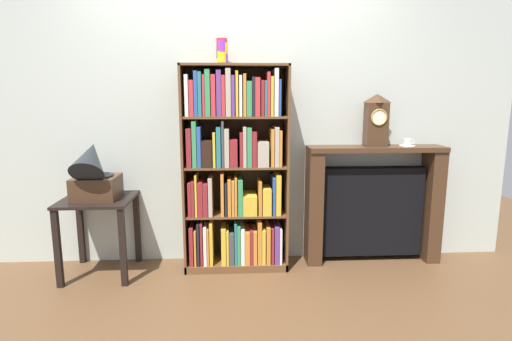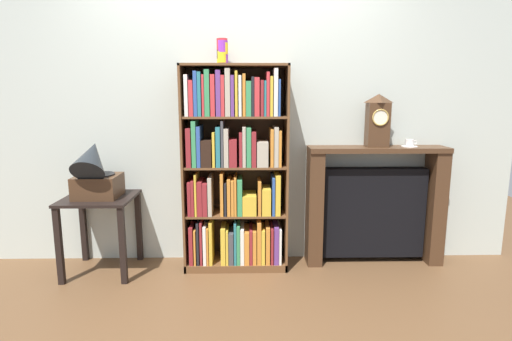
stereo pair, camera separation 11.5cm
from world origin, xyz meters
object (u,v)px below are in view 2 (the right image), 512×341
gramophone (95,172)px  fireplace_mantel (374,206)px  cup_stack (222,52)px  bookshelf (235,174)px  mantel_clock (378,121)px  side_table_left (100,214)px  teacup_with_saucer (410,144)px

gramophone → fireplace_mantel: gramophone is taller
cup_stack → fireplace_mantel: 1.78m
bookshelf → mantel_clock: bookshelf is taller
bookshelf → side_table_left: bookshelf is taller
gramophone → teacup_with_saucer: bearing=4.2°
cup_stack → gramophone: (-0.99, -0.19, -0.92)m
side_table_left → teacup_with_saucer: size_ratio=4.77×
side_table_left → mantel_clock: mantel_clock is taller
cup_stack → teacup_with_saucer: bearing=-0.1°
gramophone → mantel_clock: mantel_clock is taller
side_table_left → teacup_with_saucer: teacup_with_saucer is taller
cup_stack → side_table_left: size_ratio=0.32×
cup_stack → mantel_clock: size_ratio=0.47×
fireplace_mantel → teacup_with_saucer: 0.59m
cup_stack → mantel_clock: (1.25, -0.01, -0.54)m
bookshelf → teacup_with_saucer: size_ratio=12.64×
bookshelf → cup_stack: (-0.09, 0.06, 0.96)m
gramophone → fireplace_mantel: bearing=5.2°
fireplace_mantel → teacup_with_saucer: bearing=-4.7°
cup_stack → gramophone: 1.36m
cup_stack → side_table_left: (-0.99, -0.14, -1.27)m
bookshelf → side_table_left: bearing=-175.7°
cup_stack → side_table_left: cup_stack is taller
bookshelf → side_table_left: size_ratio=2.65×
bookshelf → fireplace_mantel: 1.22m
mantel_clock → cup_stack: bearing=179.7°
cup_stack → teacup_with_saucer: size_ratio=1.54×
mantel_clock → teacup_with_saucer: mantel_clock is taller
fireplace_mantel → teacup_with_saucer: teacup_with_saucer is taller
side_table_left → mantel_clock: bearing=3.5°
cup_stack → gramophone: cup_stack is taller
cup_stack → bookshelf: bearing=-33.9°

